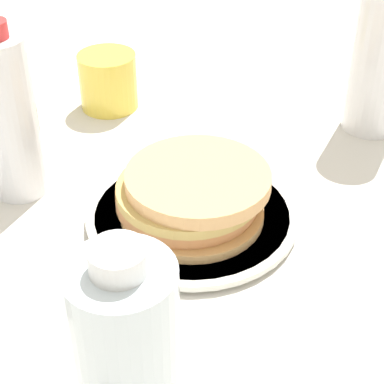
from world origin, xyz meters
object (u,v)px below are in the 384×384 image
(pancake_stack, at_px, (191,193))
(water_bottle_mid, at_px, (382,50))
(plate, at_px, (192,216))
(juice_glass, at_px, (108,81))
(water_bottle_near, at_px, (127,361))
(water_bottle_far, at_px, (9,118))

(pancake_stack, distance_m, water_bottle_mid, 0.33)
(plate, bearing_deg, juice_glass, -66.76)
(juice_glass, height_order, water_bottle_near, water_bottle_near)
(water_bottle_far, bearing_deg, plate, 162.61)
(plate, distance_m, pancake_stack, 0.03)
(pancake_stack, relative_size, water_bottle_far, 0.81)
(water_bottle_near, bearing_deg, water_bottle_far, -65.29)
(water_bottle_near, relative_size, water_bottle_mid, 0.82)
(pancake_stack, height_order, juice_glass, juice_glass)
(water_bottle_far, bearing_deg, juice_glass, -112.57)
(water_bottle_far, bearing_deg, pancake_stack, 162.09)
(plate, distance_m, water_bottle_mid, 0.34)
(juice_glass, distance_m, water_bottle_far, 0.23)
(plate, xyz_separation_m, water_bottle_near, (0.05, 0.27, 0.08))
(water_bottle_near, bearing_deg, water_bottle_mid, -121.93)
(water_bottle_mid, bearing_deg, pancake_stack, 40.05)
(pancake_stack, distance_m, juice_glass, 0.30)
(juice_glass, xyz_separation_m, water_bottle_mid, (-0.36, 0.06, 0.07))
(pancake_stack, relative_size, juice_glass, 2.05)
(water_bottle_mid, xyz_separation_m, water_bottle_far, (0.45, 0.14, -0.01))
(plate, xyz_separation_m, pancake_stack, (0.00, 0.00, 0.03))
(juice_glass, bearing_deg, water_bottle_near, 97.08)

